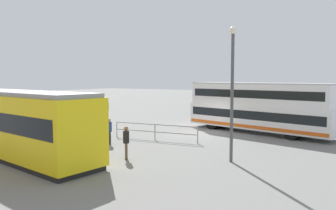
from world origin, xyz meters
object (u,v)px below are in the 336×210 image
at_px(tram_yellow, 8,121).
at_px(street_lamp, 232,84).
at_px(info_sign, 104,111).
at_px(pedestrian_crossing, 126,140).
at_px(double_decker_bus, 258,107).
at_px(pedestrian_near_railing, 109,129).

relative_size(tram_yellow, street_lamp, 2.09).
bearing_deg(street_lamp, info_sign, -17.03).
xyz_separation_m(pedestrian_crossing, info_sign, (7.04, -5.97, 0.61)).
height_order(double_decker_bus, tram_yellow, double_decker_bus).
height_order(double_decker_bus, pedestrian_near_railing, double_decker_bus).
relative_size(double_decker_bus, pedestrian_crossing, 6.83).
xyz_separation_m(double_decker_bus, info_sign, (10.36, 5.76, -0.36)).
bearing_deg(tram_yellow, info_sign, -85.04).
distance_m(double_decker_bus, pedestrian_crossing, 12.23).
bearing_deg(street_lamp, pedestrian_crossing, 26.02).
height_order(pedestrian_near_railing, street_lamp, street_lamp).
distance_m(tram_yellow, pedestrian_crossing, 6.83).
bearing_deg(pedestrian_crossing, pedestrian_near_railing, -35.86).
bearing_deg(tram_yellow, double_decker_bus, -124.09).
relative_size(tram_yellow, pedestrian_near_railing, 8.43).
distance_m(pedestrian_near_railing, street_lamp, 8.65).
xyz_separation_m(pedestrian_near_railing, street_lamp, (-8.13, 0.06, 2.96)).
bearing_deg(double_decker_bus, pedestrian_crossing, 74.19).
bearing_deg(tram_yellow, pedestrian_near_railing, -121.26).
distance_m(pedestrian_crossing, info_sign, 9.25).
xyz_separation_m(pedestrian_near_railing, pedestrian_crossing, (-3.33, 2.41, 0.04)).
relative_size(double_decker_bus, info_sign, 4.93).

